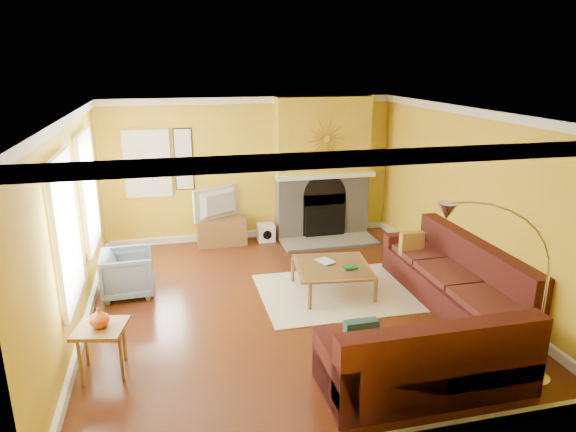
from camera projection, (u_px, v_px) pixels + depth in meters
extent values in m
cube|color=#602B14|center=(288.00, 304.00, 7.36)|extent=(5.50, 6.00, 0.02)
cube|color=white|center=(288.00, 111.00, 6.57)|extent=(5.50, 6.00, 0.02)
cube|color=gold|center=(251.00, 169.00, 9.77)|extent=(5.50, 0.02, 2.70)
cube|color=gold|center=(373.00, 315.00, 4.17)|extent=(5.50, 0.02, 2.70)
cube|color=gold|center=(71.00, 228.00, 6.35)|extent=(0.02, 6.00, 2.70)
cube|color=gold|center=(469.00, 201.00, 7.58)|extent=(0.02, 6.00, 2.70)
cube|color=white|center=(87.00, 191.00, 7.53)|extent=(0.06, 1.22, 1.72)
cube|color=white|center=(65.00, 231.00, 5.76)|extent=(0.06, 1.22, 1.72)
cube|color=white|center=(147.00, 164.00, 9.24)|extent=(0.82, 0.06, 1.22)
cube|color=white|center=(184.00, 159.00, 9.38)|extent=(0.34, 0.04, 1.14)
cube|color=white|center=(326.00, 176.00, 9.68)|extent=(1.92, 0.22, 0.08)
cube|color=gray|center=(329.00, 242.00, 9.74)|extent=(1.80, 0.70, 0.06)
cube|color=beige|center=(341.00, 292.00, 7.70)|extent=(2.40, 1.80, 0.02)
cube|color=olive|center=(222.00, 232.00, 9.64)|extent=(0.91, 0.41, 0.50)
imported|color=black|center=(221.00, 204.00, 9.49)|extent=(0.96, 0.65, 0.60)
cube|color=white|center=(266.00, 232.00, 9.89)|extent=(0.32, 0.32, 0.32)
imported|color=slate|center=(128.00, 273.00, 7.54)|extent=(0.76, 0.74, 0.67)
imported|color=#D8591E|center=(99.00, 317.00, 5.52)|extent=(0.26, 0.26, 0.23)
imported|color=white|center=(320.00, 263.00, 7.65)|extent=(0.29, 0.33, 0.03)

